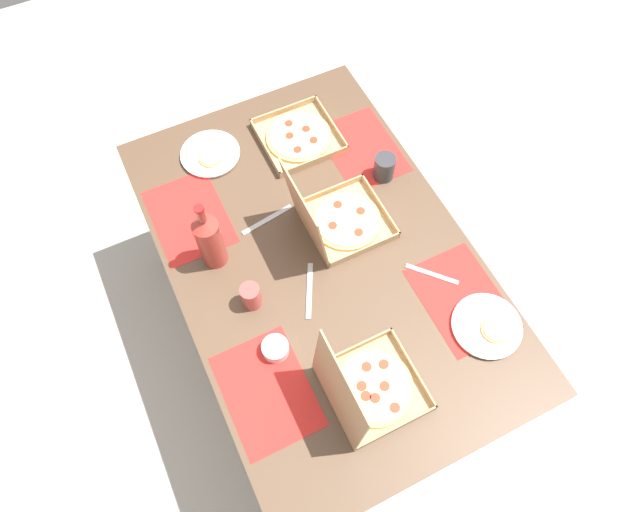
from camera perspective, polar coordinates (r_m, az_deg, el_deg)
The scene contains 18 objects.
ground_plane at distance 2.69m, azimuth -0.00°, elevation -7.79°, with size 6.00×6.00×0.00m, color beige.
dining_table at distance 2.08m, azimuth -0.00°, elevation -1.35°, with size 1.60×1.02×0.77m.
placemat_near_left at distance 1.97m, azimuth 14.21°, elevation -4.20°, with size 0.36×0.26×0.00m, color red.
placemat_near_right at distance 2.26m, azimuth 4.32°, elevation 10.86°, with size 0.36×0.26×0.00m, color red.
placemat_far_left at distance 1.82m, azimuth -5.43°, elevation -13.53°, with size 0.36×0.26×0.00m, color red.
placemat_far_right at distance 2.12m, azimuth -13.19°, elevation 3.92°, with size 0.36×0.26×0.00m, color red.
pizza_box_center at distance 2.28m, azimuth -2.18°, elevation 12.05°, with size 0.30×0.30×0.04m.
pizza_box_corner_left at distance 2.00m, azimuth 1.80°, elevation 3.79°, with size 0.29×0.33×0.32m.
pizza_box_edge_far at distance 1.77m, azimuth 4.74°, elevation -13.31°, with size 0.28×0.29×0.32m.
plate_near_left at distance 2.26m, azimuth -11.10°, elevation 10.12°, with size 0.23×0.23×0.03m.
plate_far_left at distance 1.94m, azimuth 16.68°, elevation -6.90°, with size 0.23×0.23×0.03m.
soda_bottle at distance 1.90m, azimuth -11.20°, elevation 1.69°, with size 0.09×0.09×0.32m.
cup_spare at distance 2.15m, azimuth 6.57°, elevation 8.97°, with size 0.08×0.08×0.10m, color #333338.
cup_red at distance 1.88m, azimuth -7.05°, elevation -4.07°, with size 0.07×0.07×0.10m, color #BF4742.
condiment_bowl at distance 1.83m, azimuth -4.57°, elevation -9.37°, with size 0.09×0.09×0.04m, color white.
knife_by_far_left at distance 2.07m, azimuth -5.40°, elevation 3.69°, with size 0.21×0.02×0.01m, color #B7B7BC.
knife_by_near_right at distance 1.92m, azimuth -1.09°, elevation -3.54°, with size 0.21×0.02×0.01m, color #B7B7BC.
fork_by_far_right at distance 1.99m, azimuth 11.33°, elevation -1.82°, with size 0.19×0.02×0.01m, color #B7B7BC.
Camera 1 is at (-0.84, 0.41, 2.53)m, focal length 31.41 mm.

